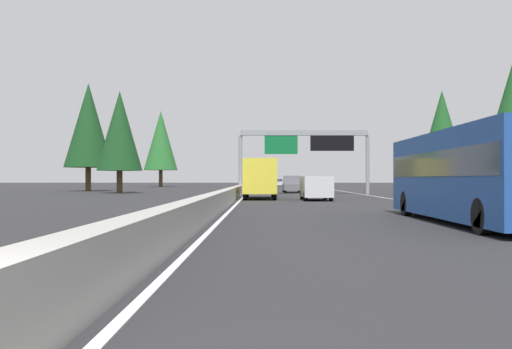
% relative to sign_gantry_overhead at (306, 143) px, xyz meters
% --- Properties ---
extents(ground_plane, '(320.00, 320.00, 0.00)m').
position_rel_sign_gantry_overhead_xyz_m(ground_plane, '(7.84, 6.04, -4.94)').
color(ground_plane, '#262628').
extents(median_barrier, '(180.00, 0.56, 0.90)m').
position_rel_sign_gantry_overhead_xyz_m(median_barrier, '(27.84, 6.34, -4.49)').
color(median_barrier, '#9E9B93').
rests_on(median_barrier, ground).
extents(shoulder_stripe_right, '(160.00, 0.16, 0.01)m').
position_rel_sign_gantry_overhead_xyz_m(shoulder_stripe_right, '(17.84, -5.48, -4.94)').
color(shoulder_stripe_right, silver).
rests_on(shoulder_stripe_right, ground).
extents(shoulder_stripe_median, '(160.00, 0.16, 0.01)m').
position_rel_sign_gantry_overhead_xyz_m(shoulder_stripe_median, '(17.84, 5.79, -4.94)').
color(shoulder_stripe_median, silver).
rests_on(shoulder_stripe_median, ground).
extents(sign_gantry_overhead, '(0.50, 12.68, 6.21)m').
position_rel_sign_gantry_overhead_xyz_m(sign_gantry_overhead, '(0.00, 0.00, 0.00)').
color(sign_gantry_overhead, gray).
rests_on(sign_gantry_overhead, ground).
extents(bus_mid_left, '(11.50, 2.55, 3.10)m').
position_rel_sign_gantry_overhead_xyz_m(bus_mid_left, '(-35.87, -2.77, -3.23)').
color(bus_mid_left, '#1E4793').
rests_on(bus_mid_left, ground).
extents(minivan_near_center, '(5.00, 1.95, 1.69)m').
position_rel_sign_gantry_overhead_xyz_m(minivan_near_center, '(-15.01, 0.45, -3.99)').
color(minivan_near_center, silver).
rests_on(minivan_near_center, ground).
extents(box_truck_far_center, '(8.50, 2.40, 2.95)m').
position_rel_sign_gantry_overhead_xyz_m(box_truck_far_center, '(-12.03, 4.41, -3.33)').
color(box_truck_far_center, gold).
rests_on(box_truck_far_center, ground).
extents(sedan_distant_a, '(4.40, 1.80, 1.47)m').
position_rel_sign_gantry_overhead_xyz_m(sedan_distant_a, '(67.67, 0.57, -4.26)').
color(sedan_distant_a, silver).
rests_on(sedan_distant_a, ground).
extents(sedan_near_right, '(4.40, 1.80, 1.47)m').
position_rel_sign_gantry_overhead_xyz_m(sedan_near_right, '(3.66, 4.17, -4.26)').
color(sedan_near_right, slate).
rests_on(sedan_near_right, ground).
extents(pickup_distant_b, '(5.60, 2.00, 1.86)m').
position_rel_sign_gantry_overhead_xyz_m(pickup_distant_b, '(8.49, 0.88, -4.03)').
color(pickup_distant_b, slate).
rests_on(pickup_distant_b, ground).
extents(sedan_mid_right, '(4.40, 1.80, 1.47)m').
position_rel_sign_gantry_overhead_xyz_m(sedan_mid_right, '(44.34, -2.92, -4.26)').
color(sedan_mid_right, '#AD931E').
rests_on(sedan_mid_right, ground).
extents(bus_far_left, '(11.50, 2.55, 3.10)m').
position_rel_sign_gantry_overhead_xyz_m(bus_far_left, '(68.32, 4.10, -3.23)').
color(bus_far_left, white).
rests_on(bus_far_left, ground).
extents(conifer_right_mid, '(4.06, 4.06, 9.24)m').
position_rel_sign_gantry_overhead_xyz_m(conifer_right_mid, '(-5.38, -11.47, 0.67)').
color(conifer_right_mid, '#4C3823').
rests_on(conifer_right_mid, ground).
extents(conifer_left_near, '(4.76, 4.76, 10.82)m').
position_rel_sign_gantry_overhead_xyz_m(conifer_left_near, '(4.79, 19.28, 1.63)').
color(conifer_left_near, '#4C3823').
rests_on(conifer_left_near, ground).
extents(conifer_left_mid, '(5.86, 5.86, 13.31)m').
position_rel_sign_gantry_overhead_xyz_m(conifer_left_mid, '(14.70, 25.61, 3.15)').
color(conifer_left_mid, '#4C3823').
rests_on(conifer_left_mid, ground).
extents(conifer_left_far, '(6.33, 6.33, 14.39)m').
position_rel_sign_gantry_overhead_xyz_m(conifer_left_far, '(52.44, 23.35, 3.81)').
color(conifer_left_far, '#4C3823').
rests_on(conifer_left_far, ground).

